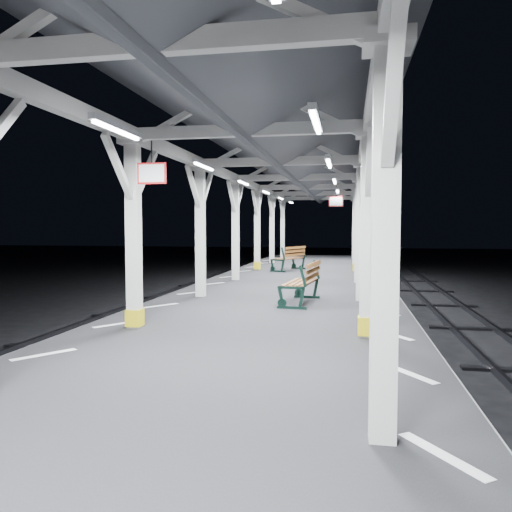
# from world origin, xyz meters

# --- Properties ---
(ground) EXTENTS (120.00, 120.00, 0.00)m
(ground) POSITION_xyz_m (0.00, 0.00, 0.00)
(ground) COLOR black
(ground) RESTS_ON ground
(platform) EXTENTS (6.00, 50.00, 1.00)m
(platform) POSITION_xyz_m (0.00, 0.00, 0.50)
(platform) COLOR black
(platform) RESTS_ON ground
(hazard_stripes_left) EXTENTS (1.00, 48.00, 0.01)m
(hazard_stripes_left) POSITION_xyz_m (-2.45, 0.00, 1.00)
(hazard_stripes_left) COLOR silver
(hazard_stripes_left) RESTS_ON platform
(hazard_stripes_right) EXTENTS (1.00, 48.00, 0.01)m
(hazard_stripes_right) POSITION_xyz_m (2.45, 0.00, 1.00)
(hazard_stripes_right) COLOR silver
(hazard_stripes_right) RESTS_ON platform
(canopy) EXTENTS (5.40, 49.00, 4.65)m
(canopy) POSITION_xyz_m (0.00, -0.02, 4.56)
(canopy) COLOR silver
(canopy) RESTS_ON platform
(bench_mid) EXTENTS (0.86, 1.86, 0.97)m
(bench_mid) POSITION_xyz_m (0.71, 5.33, 1.52)
(bench_mid) COLOR black
(bench_mid) RESTS_ON platform
(bench_far) EXTENTS (1.30, 1.94, 0.99)m
(bench_far) POSITION_xyz_m (-0.60, 13.93, 1.53)
(bench_far) COLOR black
(bench_far) RESTS_ON platform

